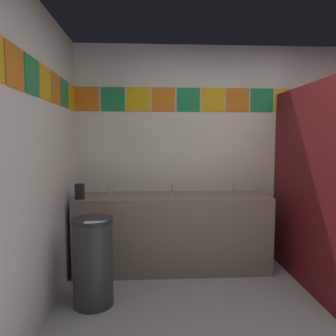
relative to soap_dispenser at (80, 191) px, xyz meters
name	(u,v)px	position (x,y,z in m)	size (l,w,h in m)	color
wall_back	(236,154)	(1.76, 0.48, 0.36)	(3.77, 0.09, 2.53)	silver
wall_side	(1,169)	(-0.17, -1.33, 0.36)	(0.09, 3.54, 2.53)	silver
vanity_counter	(172,231)	(0.97, 0.16, -0.48)	(2.10, 0.56, 0.83)	gray
faucet_left	(109,190)	(0.27, 0.25, -0.03)	(0.04, 0.10, 0.14)	silver
faucet_center	(172,189)	(0.97, 0.25, -0.03)	(0.04, 0.10, 0.14)	silver
faucet_right	(233,189)	(1.67, 0.25, -0.03)	(0.04, 0.10, 0.14)	silver
soap_dispenser	(80,191)	(0.00, 0.00, 0.00)	(0.09, 0.09, 0.16)	black
stall_divider	(335,190)	(2.41, -0.54, 0.08)	(0.92, 1.44, 1.98)	maroon
trash_bin	(93,262)	(0.23, -0.58, -0.53)	(0.35, 0.35, 0.77)	#333338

